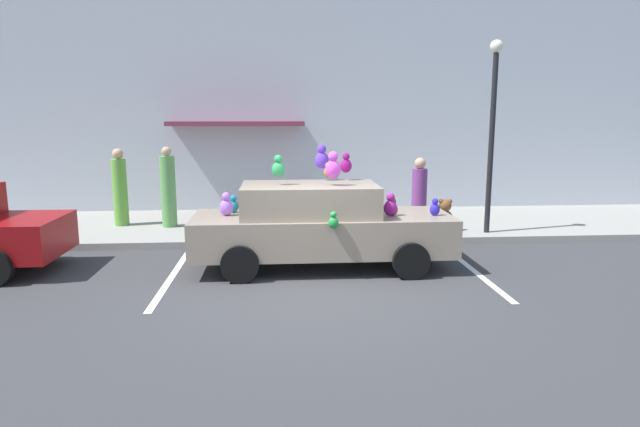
% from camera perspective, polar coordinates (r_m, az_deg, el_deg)
% --- Properties ---
extents(ground_plane, '(60.00, 60.00, 0.00)m').
position_cam_1_polar(ground_plane, '(8.74, -0.63, -8.19)').
color(ground_plane, '#38383A').
extents(sidewalk, '(24.00, 4.00, 0.15)m').
position_cam_1_polar(sidewalk, '(13.55, -1.97, -1.21)').
color(sidewalk, gray).
rests_on(sidewalk, ground).
extents(storefront_building, '(24.00, 1.25, 6.40)m').
position_cam_1_polar(storefront_building, '(15.43, -2.44, 11.82)').
color(storefront_building, '#B2B7C1').
rests_on(storefront_building, ground).
extents(parking_stripe_front, '(0.12, 3.60, 0.01)m').
position_cam_1_polar(parking_stripe_front, '(10.28, 15.75, -5.73)').
color(parking_stripe_front, silver).
rests_on(parking_stripe_front, ground).
extents(parking_stripe_rear, '(0.12, 3.60, 0.01)m').
position_cam_1_polar(parking_stripe_rear, '(9.86, -15.26, -6.39)').
color(parking_stripe_rear, silver).
rests_on(parking_stripe_rear, ground).
extents(plush_covered_car, '(4.67, 1.90, 2.22)m').
position_cam_1_polar(plush_covered_car, '(9.91, -0.10, -1.15)').
color(plush_covered_car, gray).
rests_on(plush_covered_car, ground).
extents(teddy_bear_on_sidewalk, '(0.39, 0.33, 0.75)m').
position_cam_1_polar(teddy_bear_on_sidewalk, '(12.75, 12.95, -0.27)').
color(teddy_bear_on_sidewalk, brown).
rests_on(teddy_bear_on_sidewalk, sidewalk).
extents(street_lamp_post, '(0.28, 0.28, 4.21)m').
position_cam_1_polar(street_lamp_post, '(12.67, 17.63, 9.49)').
color(street_lamp_post, black).
rests_on(street_lamp_post, sidewalk).
extents(pedestrian_near_shopfront, '(0.34, 0.34, 1.68)m').
position_cam_1_polar(pedestrian_near_shopfront, '(12.54, 10.34, 1.71)').
color(pedestrian_near_shopfront, '#77377F').
rests_on(pedestrian_near_shopfront, sidewalk).
extents(pedestrian_walking_past, '(0.35, 0.35, 1.90)m').
position_cam_1_polar(pedestrian_walking_past, '(13.35, -15.60, 2.42)').
color(pedestrian_walking_past, '#5C9B52').
rests_on(pedestrian_walking_past, sidewalk).
extents(pedestrian_by_lamp, '(0.34, 0.34, 1.84)m').
position_cam_1_polar(pedestrian_by_lamp, '(13.87, -20.20, 2.39)').
color(pedestrian_by_lamp, '#5FA53B').
rests_on(pedestrian_by_lamp, sidewalk).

